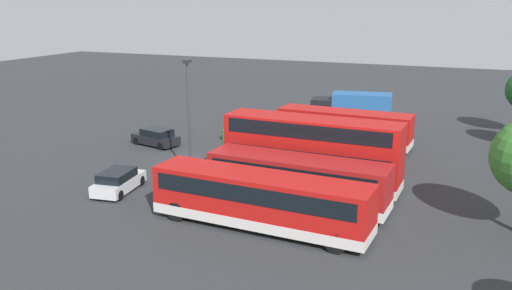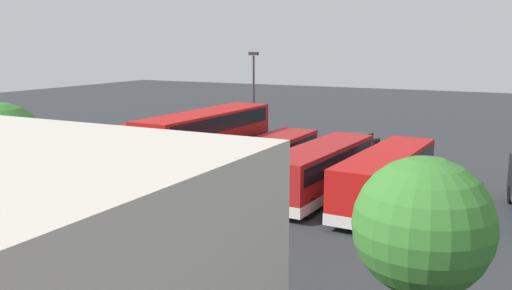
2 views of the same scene
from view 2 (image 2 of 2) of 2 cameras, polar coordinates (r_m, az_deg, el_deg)
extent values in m
plane|color=#2D3033|center=(41.21, 3.91, -1.55)|extent=(140.00, 140.00, 0.00)
cube|color=#B71411|center=(29.88, 13.41, -3.19)|extent=(3.08, 11.03, 2.60)
cube|color=silver|center=(30.13, 13.33, -5.09)|extent=(3.12, 11.07, 0.55)
cube|color=black|center=(29.74, 13.46, -2.07)|extent=(3.10, 10.23, 0.90)
cube|color=black|center=(34.95, 16.03, -0.35)|extent=(2.25, 0.17, 1.10)
cylinder|color=black|center=(34.23, 13.47, -3.36)|extent=(0.35, 1.11, 1.10)
cylinder|color=black|center=(33.69, 17.15, -3.76)|extent=(0.35, 1.11, 1.10)
cylinder|color=black|center=(26.80, 8.48, -7.03)|extent=(0.35, 1.11, 1.10)
cylinder|color=black|center=(26.11, 13.12, -7.67)|extent=(0.35, 1.11, 1.10)
cube|color=#A51919|center=(30.98, 6.70, -2.49)|extent=(3.16, 10.50, 2.60)
cube|color=silver|center=(31.22, 6.66, -4.32)|extent=(3.20, 10.54, 0.55)
cube|color=black|center=(30.85, 6.72, -1.40)|extent=(3.17, 9.70, 0.90)
cube|color=black|center=(35.60, 10.11, 0.09)|extent=(2.25, 0.19, 1.10)
cylinder|color=black|center=(35.04, 7.48, -2.84)|extent=(0.36, 1.12, 1.10)
cylinder|color=black|center=(34.26, 10.95, -3.25)|extent=(0.36, 1.12, 1.10)
cylinder|color=black|center=(28.45, 1.46, -5.88)|extent=(0.36, 1.12, 1.10)
cylinder|color=black|center=(27.48, 5.59, -6.52)|extent=(0.36, 1.12, 1.10)
cube|color=#A51919|center=(32.29, 0.69, -1.89)|extent=(2.62, 11.24, 2.60)
cube|color=silver|center=(32.53, 0.69, -3.65)|extent=(2.66, 11.28, 0.55)
cube|color=black|center=(32.17, 0.69, -0.84)|extent=(2.67, 10.44, 0.90)
cube|color=black|center=(37.21, 4.60, 0.67)|extent=(2.25, 0.07, 1.10)
cylinder|color=black|center=(36.71, 2.08, -2.15)|extent=(0.31, 1.10, 1.10)
cylinder|color=black|center=(35.83, 5.33, -2.50)|extent=(0.31, 1.10, 1.10)
cylinder|color=black|center=(29.54, -4.97, -5.30)|extent=(0.31, 1.10, 1.10)
cylinder|color=black|center=(28.44, -1.12, -5.88)|extent=(0.31, 1.10, 1.10)
cube|color=#B71411|center=(33.41, -5.13, -0.11)|extent=(2.85, 11.37, 4.20)
cube|color=silver|center=(33.79, -5.08, -3.15)|extent=(2.89, 11.41, 0.55)
cube|color=black|center=(33.45, -5.12, -0.45)|extent=(2.89, 10.57, 0.90)
cube|color=black|center=(33.17, -5.17, 2.44)|extent=(2.89, 10.57, 0.90)
cube|color=black|center=(38.23, -0.40, 0.96)|extent=(2.25, 0.12, 1.10)
cylinder|color=black|center=(37.89, -2.93, -1.75)|extent=(0.33, 1.11, 1.10)
cylinder|color=black|center=(36.79, 0.06, -2.11)|extent=(0.33, 1.11, 1.10)
cylinder|color=black|center=(31.17, -11.15, -4.62)|extent=(0.33, 1.11, 1.10)
cylinder|color=black|center=(29.82, -7.81, -5.21)|extent=(0.33, 1.11, 1.10)
cube|color=#A51919|center=(35.37, -10.22, -0.97)|extent=(3.02, 10.74, 2.60)
cube|color=silver|center=(35.58, -10.17, -2.59)|extent=(3.06, 10.78, 0.55)
cube|color=black|center=(35.25, -10.25, -0.01)|extent=(3.04, 9.94, 0.90)
cube|color=black|center=(39.44, -5.29, 1.21)|extent=(2.25, 0.16, 1.10)
cylinder|color=black|center=(39.27, -7.79, -1.40)|extent=(0.35, 1.11, 1.10)
cylinder|color=black|center=(37.97, -5.08, -1.76)|extent=(0.35, 1.11, 1.10)
cylinder|color=black|center=(33.55, -15.93, -3.75)|extent=(0.35, 1.11, 1.10)
cylinder|color=black|center=(32.02, -13.09, -4.29)|extent=(0.35, 1.11, 1.10)
cube|color=#B71411|center=(38.31, -13.94, -0.24)|extent=(3.16, 11.97, 2.60)
cube|color=silver|center=(38.51, -13.87, -1.74)|extent=(3.20, 12.02, 0.55)
cube|color=black|center=(38.21, -13.98, 0.65)|extent=(3.18, 11.18, 0.90)
cube|color=black|center=(42.63, -8.43, 1.84)|extent=(2.25, 0.18, 1.10)
cylinder|color=black|center=(42.55, -10.75, -0.58)|extent=(0.36, 1.11, 1.10)
cylinder|color=black|center=(41.13, -8.37, -0.88)|extent=(0.36, 1.11, 1.10)
cylinder|color=black|center=(36.34, -20.09, -2.92)|extent=(0.36, 1.11, 1.10)
cylinder|color=black|center=(34.67, -17.70, -3.39)|extent=(0.36, 1.11, 1.10)
cylinder|color=black|center=(32.98, 25.04, -4.68)|extent=(0.44, 1.03, 1.00)
cube|color=silver|center=(45.77, -3.66, 0.33)|extent=(4.26, 2.32, 0.70)
cube|color=black|center=(45.74, -3.90, 1.12)|extent=(2.63, 1.95, 0.55)
cylinder|color=black|center=(46.01, -1.64, 0.14)|extent=(0.66, 0.30, 0.64)
cylinder|color=black|center=(44.54, -2.37, -0.21)|extent=(0.66, 0.30, 0.64)
cylinder|color=black|center=(47.09, -4.88, 0.34)|extent=(0.66, 0.30, 0.64)
cylinder|color=black|center=(45.66, -5.70, 0.01)|extent=(0.66, 0.30, 0.64)
cube|color=black|center=(45.33, 10.57, 0.08)|extent=(2.71, 4.39, 0.70)
cube|color=black|center=(45.05, 10.46, 0.82)|extent=(2.17, 2.76, 0.55)
cylinder|color=black|center=(46.99, 10.60, 0.18)|extent=(0.37, 0.67, 0.64)
cylinder|color=black|center=(46.22, 12.31, -0.05)|extent=(0.37, 0.67, 0.64)
cylinder|color=black|center=(44.56, 8.74, -0.32)|extent=(0.37, 0.67, 0.64)
cylinder|color=black|center=(43.75, 10.51, -0.57)|extent=(0.37, 0.67, 0.64)
cylinder|color=#38383D|center=(40.85, -0.25, 3.86)|extent=(0.16, 0.16, 7.73)
cube|color=#262628|center=(40.59, -0.26, 9.50)|extent=(0.70, 0.30, 0.24)
cylinder|color=#197F33|center=(39.95, 13.65, -1.51)|extent=(0.60, 0.60, 0.95)
sphere|color=#387A2D|center=(14.16, 16.98, -8.07)|extent=(3.47, 3.47, 3.47)
cylinder|color=#4C3823|center=(26.59, -24.66, -6.18)|extent=(0.36, 0.36, 2.75)
sphere|color=#387A2D|center=(25.98, -25.12, -0.31)|extent=(3.97, 3.97, 3.97)
camera|label=1|loc=(52.76, -43.49, 11.07)|focal=37.74mm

